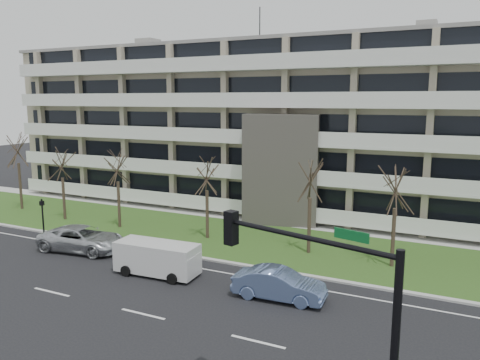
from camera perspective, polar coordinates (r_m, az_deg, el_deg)
The scene contains 17 objects.
ground at distance 23.74m, azimuth -11.73°, elevation -15.71°, with size 160.00×160.00×0.00m, color black.
grass_verge at distance 34.22m, azimuth 1.65°, elevation -7.39°, with size 90.00×10.00×0.06m, color #334F1A.
curb at distance 29.95m, azimuth -2.31°, elevation -9.89°, with size 90.00×0.35×0.12m, color #B2B2AD.
sidewalk at distance 39.11m, azimuth 4.94°, elevation -5.21°, with size 90.00×2.00×0.08m, color #B2B2AD.
lane_edge_line at distance 28.73m, azimuth -3.73°, elevation -10.89°, with size 90.00×0.12×0.01m, color white.
apartment_building at distance 44.31m, azimuth 8.22°, elevation 6.43°, with size 60.50×15.10×18.75m.
silver_pickup at distance 33.64m, azimuth -18.64°, elevation -6.80°, with size 2.76×5.98×1.66m, color silver.
blue_sedan at distance 24.65m, azimuth 4.78°, elevation -12.55°, with size 1.67×4.78×1.58m, color #718BC4.
white_van at distance 27.99m, azimuth -9.97°, elevation -9.10°, with size 5.05×2.25×1.92m.
traffic_signal at distance 13.61m, azimuth 10.66°, elevation -15.35°, with size 5.72×1.78×6.80m.
pedestrian_signal at distance 37.05m, azimuth -22.93°, elevation -3.82°, with size 0.34×0.31×3.01m.
tree_0 at distance 47.43m, azimuth -25.54°, elevation 3.91°, with size 3.90×3.90×7.79m.
tree_1 at distance 41.89m, azimuth -20.94°, elevation 2.16°, with size 3.25×3.25×6.49m.
tree_2 at distance 37.88m, azimuth -14.76°, elevation 1.96°, with size 3.34×3.34×6.68m.
tree_3 at distance 33.81m, azimuth -4.08°, elevation 1.03°, with size 3.22×3.22×6.45m.
tree_4 at distance 30.66m, azimuth 8.58°, elevation 0.50°, with size 3.38×3.38×6.75m.
tree_5 at distance 29.35m, azimuth 18.50°, elevation -0.58°, with size 3.29×3.29×6.58m.
Camera 1 is at (13.26, -16.88, 10.15)m, focal length 35.00 mm.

